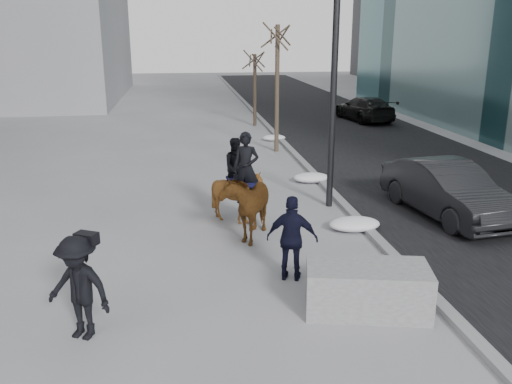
{
  "coord_description": "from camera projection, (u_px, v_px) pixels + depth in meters",
  "views": [
    {
      "loc": [
        -1.55,
        -9.92,
        4.8
      ],
      "look_at": [
        0.0,
        1.2,
        1.5
      ],
      "focal_mm": 38.0,
      "sensor_mm": 36.0,
      "label": 1
    }
  ],
  "objects": [
    {
      "name": "ground",
      "position": [
        264.0,
        279.0,
        10.99
      ],
      "size": [
        120.0,
        120.0,
        0.0
      ],
      "primitive_type": "plane",
      "color": "gray",
      "rests_on": "ground"
    },
    {
      "name": "road",
      "position": [
        400.0,
        159.0,
        21.41
      ],
      "size": [
        8.0,
        90.0,
        0.01
      ],
      "primitive_type": "cube",
      "color": "black",
      "rests_on": "ground"
    },
    {
      "name": "curb",
      "position": [
        302.0,
        161.0,
        20.87
      ],
      "size": [
        0.25,
        90.0,
        0.12
      ],
      "primitive_type": "cube",
      "color": "gray",
      "rests_on": "ground"
    },
    {
      "name": "planter",
      "position": [
        367.0,
        289.0,
        9.63
      ],
      "size": [
        2.34,
        1.51,
        0.86
      ],
      "primitive_type": "cube",
      "rotation": [
        0.0,
        0.0,
        -0.22
      ],
      "color": "#98989B",
      "rests_on": "ground"
    },
    {
      "name": "car_near",
      "position": [
        447.0,
        190.0,
        14.58
      ],
      "size": [
        2.2,
        4.7,
        1.49
      ],
      "primitive_type": "imported",
      "rotation": [
        0.0,
        0.0,
        0.14
      ],
      "color": "black",
      "rests_on": "ground"
    },
    {
      "name": "car_far",
      "position": [
        364.0,
        109.0,
        30.7
      ],
      "size": [
        2.6,
        4.95,
        1.37
      ],
      "primitive_type": "imported",
      "rotation": [
        0.0,
        0.0,
        3.29
      ],
      "color": "black",
      "rests_on": "ground"
    },
    {
      "name": "tree_near",
      "position": [
        277.0,
        83.0,
        22.08
      ],
      "size": [
        1.2,
        1.2,
        5.71
      ],
      "primitive_type": null,
      "color": "#3A2E22",
      "rests_on": "ground"
    },
    {
      "name": "tree_far",
      "position": [
        255.0,
        86.0,
        28.67
      ],
      "size": [
        1.2,
        1.2,
        4.17
      ],
      "primitive_type": null,
      "color": "#35271F",
      "rests_on": "ground"
    },
    {
      "name": "mounted_left",
      "position": [
        247.0,
        199.0,
        13.1
      ],
      "size": [
        1.55,
        2.17,
        2.56
      ],
      "color": "#45230D",
      "rests_on": "ground"
    },
    {
      "name": "mounted_right",
      "position": [
        238.0,
        189.0,
        14.07
      ],
      "size": [
        1.34,
        1.47,
        2.23
      ],
      "color": "#533210",
      "rests_on": "ground"
    },
    {
      "name": "feeder",
      "position": [
        292.0,
        239.0,
        10.76
      ],
      "size": [
        1.11,
        1.0,
        1.75
      ],
      "color": "black",
      "rests_on": "ground"
    },
    {
      "name": "camera_crew",
      "position": [
        79.0,
        287.0,
        8.67
      ],
      "size": [
        1.31,
        1.1,
        1.75
      ],
      "color": "black",
      "rests_on": "ground"
    },
    {
      "name": "lamppost",
      "position": [
        336.0,
        25.0,
        14.29
      ],
      "size": [
        0.25,
        0.86,
        9.09
      ],
      "color": "black",
      "rests_on": "ground"
    },
    {
      "name": "snow_piles",
      "position": [
        313.0,
        179.0,
        17.9
      ],
      "size": [
        1.3,
        12.78,
        0.33
      ],
      "color": "white",
      "rests_on": "ground"
    }
  ]
}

